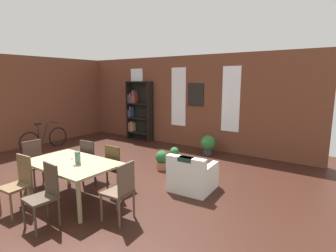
{
  "coord_description": "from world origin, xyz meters",
  "views": [
    {
      "loc": [
        4.79,
        -3.17,
        2.21
      ],
      "look_at": [
        1.28,
        1.86,
        1.12
      ],
      "focal_mm": 28.5,
      "sensor_mm": 36.0,
      "label": 1
    }
  ],
  "objects_px": {
    "dining_chair_near_right": "(45,193)",
    "dining_chair_far_left": "(92,160)",
    "dining_table": "(72,166)",
    "potted_plant_by_shelf": "(208,144)",
    "armchair_white": "(192,176)",
    "potted_plant_corner": "(162,159)",
    "vase_on_table": "(78,158)",
    "dining_chair_far_right": "(117,167)",
    "dining_chair_near_left": "(19,182)",
    "bicycle_second": "(44,139)",
    "bookshelf_tall": "(138,110)",
    "dining_chair_head_right": "(121,189)",
    "dining_chair_head_left": "(36,162)",
    "potted_plant_window": "(174,154)"
  },
  "relations": [
    {
      "from": "vase_on_table",
      "to": "dining_chair_near_left",
      "type": "bearing_deg",
      "value": -127.54
    },
    {
      "from": "dining_chair_far_right",
      "to": "dining_table",
      "type": "bearing_deg",
      "value": -116.95
    },
    {
      "from": "bookshelf_tall",
      "to": "potted_plant_by_shelf",
      "type": "distance_m",
      "value": 3.13
    },
    {
      "from": "dining_chair_far_right",
      "to": "bicycle_second",
      "type": "xyz_separation_m",
      "value": [
        -4.31,
        1.01,
        -0.19
      ]
    },
    {
      "from": "dining_chair_head_left",
      "to": "bicycle_second",
      "type": "distance_m",
      "value": 3.24
    },
    {
      "from": "dining_chair_far_left",
      "to": "dining_chair_near_left",
      "type": "height_order",
      "value": "same"
    },
    {
      "from": "dining_chair_far_right",
      "to": "armchair_white",
      "type": "distance_m",
      "value": 1.5
    },
    {
      "from": "dining_chair_head_right",
      "to": "bicycle_second",
      "type": "xyz_separation_m",
      "value": [
        -5.16,
        1.76,
        -0.19
      ]
    },
    {
      "from": "dining_chair_head_left",
      "to": "bookshelf_tall",
      "type": "height_order",
      "value": "bookshelf_tall"
    },
    {
      "from": "dining_chair_far_right",
      "to": "potted_plant_by_shelf",
      "type": "distance_m",
      "value": 3.44
    },
    {
      "from": "dining_chair_near_right",
      "to": "bookshelf_tall",
      "type": "xyz_separation_m",
      "value": [
        -2.75,
        5.27,
        0.59
      ]
    },
    {
      "from": "dining_chair_head_left",
      "to": "dining_chair_near_right",
      "type": "bearing_deg",
      "value": -25.07
    },
    {
      "from": "dining_chair_near_right",
      "to": "dining_chair_far_left",
      "type": "height_order",
      "value": "same"
    },
    {
      "from": "dining_chair_near_right",
      "to": "armchair_white",
      "type": "height_order",
      "value": "dining_chair_near_right"
    },
    {
      "from": "dining_chair_far_right",
      "to": "bookshelf_tall",
      "type": "bearing_deg",
      "value": 126.05
    },
    {
      "from": "dining_chair_near_left",
      "to": "potted_plant_corner",
      "type": "bearing_deg",
      "value": 77.12
    },
    {
      "from": "potted_plant_by_shelf",
      "to": "potted_plant_corner",
      "type": "xyz_separation_m",
      "value": [
        -0.33,
        -1.85,
        -0.06
      ]
    },
    {
      "from": "dining_table",
      "to": "potted_plant_window",
      "type": "relative_size",
      "value": 4.15
    },
    {
      "from": "vase_on_table",
      "to": "bookshelf_tall",
      "type": "distance_m",
      "value": 5.2
    },
    {
      "from": "vase_on_table",
      "to": "dining_chair_near_right",
      "type": "relative_size",
      "value": 0.23
    },
    {
      "from": "dining_chair_head_right",
      "to": "potted_plant_corner",
      "type": "distance_m",
      "value": 2.51
    },
    {
      "from": "vase_on_table",
      "to": "bookshelf_tall",
      "type": "relative_size",
      "value": 0.1
    },
    {
      "from": "bicycle_second",
      "to": "armchair_white",
      "type": "bearing_deg",
      "value": -1.05
    },
    {
      "from": "dining_table",
      "to": "dining_chair_near_right",
      "type": "bearing_deg",
      "value": -62.69
    },
    {
      "from": "vase_on_table",
      "to": "potted_plant_window",
      "type": "height_order",
      "value": "vase_on_table"
    },
    {
      "from": "vase_on_table",
      "to": "dining_chair_near_left",
      "type": "relative_size",
      "value": 0.23
    },
    {
      "from": "potted_plant_by_shelf",
      "to": "dining_chair_far_right",
      "type": "bearing_deg",
      "value": -94.47
    },
    {
      "from": "dining_table",
      "to": "dining_chair_head_right",
      "type": "relative_size",
      "value": 1.79
    },
    {
      "from": "bookshelf_tall",
      "to": "potted_plant_by_shelf",
      "type": "height_order",
      "value": "bookshelf_tall"
    },
    {
      "from": "armchair_white",
      "to": "bicycle_second",
      "type": "bearing_deg",
      "value": 178.95
    },
    {
      "from": "dining_chair_head_left",
      "to": "potted_plant_by_shelf",
      "type": "bearing_deg",
      "value": 65.83
    },
    {
      "from": "dining_chair_far_right",
      "to": "dining_chair_head_right",
      "type": "relative_size",
      "value": 1.0
    },
    {
      "from": "dining_chair_near_left",
      "to": "bicycle_second",
      "type": "bearing_deg",
      "value": 144.67
    },
    {
      "from": "potted_plant_by_shelf",
      "to": "bicycle_second",
      "type": "bearing_deg",
      "value": -152.26
    },
    {
      "from": "dining_table",
      "to": "dining_chair_far_left",
      "type": "xyz_separation_m",
      "value": [
        -0.38,
        0.75,
        -0.14
      ]
    },
    {
      "from": "vase_on_table",
      "to": "dining_chair_head_right",
      "type": "height_order",
      "value": "vase_on_table"
    },
    {
      "from": "potted_plant_by_shelf",
      "to": "armchair_white",
      "type": "bearing_deg",
      "value": -70.29
    },
    {
      "from": "vase_on_table",
      "to": "bicycle_second",
      "type": "distance_m",
      "value": 4.51
    },
    {
      "from": "vase_on_table",
      "to": "dining_chair_far_right",
      "type": "relative_size",
      "value": 0.23
    },
    {
      "from": "bookshelf_tall",
      "to": "bicycle_second",
      "type": "height_order",
      "value": "bookshelf_tall"
    },
    {
      "from": "dining_chair_near_right",
      "to": "potted_plant_corner",
      "type": "height_order",
      "value": "dining_chair_near_right"
    },
    {
      "from": "dining_chair_far_left",
      "to": "dining_chair_head_left",
      "type": "xyz_separation_m",
      "value": [
        -0.85,
        -0.75,
        0.0
      ]
    },
    {
      "from": "dining_chair_near_left",
      "to": "potted_plant_by_shelf",
      "type": "height_order",
      "value": "dining_chair_near_left"
    },
    {
      "from": "vase_on_table",
      "to": "armchair_white",
      "type": "height_order",
      "value": "vase_on_table"
    },
    {
      "from": "dining_table",
      "to": "bicycle_second",
      "type": "bearing_deg",
      "value": 155.85
    },
    {
      "from": "dining_table",
      "to": "potted_plant_window",
      "type": "bearing_deg",
      "value": 85.11
    },
    {
      "from": "vase_on_table",
      "to": "dining_chair_far_right",
      "type": "bearing_deg",
      "value": 75.69
    },
    {
      "from": "dining_chair_near_right",
      "to": "dining_chair_near_left",
      "type": "distance_m",
      "value": 0.77
    },
    {
      "from": "dining_chair_far_left",
      "to": "potted_plant_window",
      "type": "height_order",
      "value": "dining_chair_far_left"
    },
    {
      "from": "dining_chair_far_right",
      "to": "dining_chair_near_right",
      "type": "bearing_deg",
      "value": -89.77
    }
  ]
}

